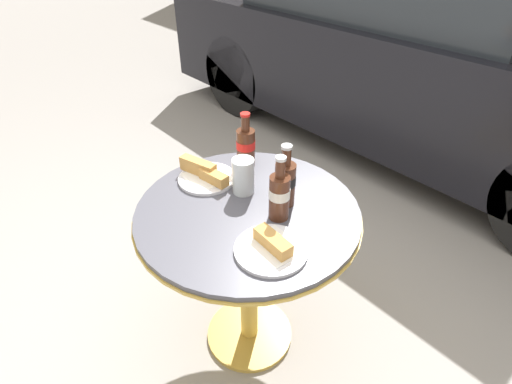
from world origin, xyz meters
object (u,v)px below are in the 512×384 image
Objects in this scene: cola_bottle_center at (279,195)px; lunch_plate_far at (205,175)px; lunch_plate_near at (272,247)px; cola_bottle_left at (285,182)px; cola_bottle_right at (246,146)px; bistro_table at (248,239)px; drinking_glass at (243,177)px; parked_car at (419,55)px.

lunch_plate_far is (-0.34, -0.05, -0.07)m from cola_bottle_center.
lunch_plate_near is at bearing -9.92° from lunch_plate_far.
cola_bottle_center is at bearing -58.30° from cola_bottle_left.
bistro_table is at bearing -39.30° from cola_bottle_right.
drinking_glass is (-0.09, 0.05, 0.20)m from bistro_table.
cola_bottle_left is 0.08m from cola_bottle_center.
drinking_glass is (-0.15, -0.06, -0.03)m from cola_bottle_left.
bistro_table is at bearing -74.30° from parked_car.
drinking_glass is at bearing 20.81° from lunch_plate_far.
lunch_plate_near is at bearing -51.51° from cola_bottle_center.
drinking_glass is at bearing -43.20° from cola_bottle_right.
lunch_plate_near is at bearing -21.60° from bistro_table.
cola_bottle_left is 1.00× the size of lunch_plate_far.
bistro_table is at bearing 158.40° from lunch_plate_near.
lunch_plate_far reaches higher than bistro_table.
lunch_plate_near is at bearing -70.19° from parked_car.
lunch_plate_far is (-0.24, -0.00, 0.16)m from bistro_table.
cola_bottle_right is (-0.21, 0.18, 0.23)m from bistro_table.
cola_bottle_left is at bearing -71.97° from parked_car.
lunch_plate_far is at bearing -158.49° from cola_bottle_left.
lunch_plate_near is 2.42m from parked_car.
cola_bottle_right is at bearing 83.01° from lunch_plate_far.
bistro_table is at bearing -32.43° from drinking_glass.
bistro_table is 0.19× the size of parked_car.
drinking_glass is at bearing 147.57° from bistro_table.
lunch_plate_near is (0.14, -0.19, -0.07)m from cola_bottle_left.
cola_bottle_right reaches higher than drinking_glass.
cola_bottle_center is at bearing 8.48° from lunch_plate_far.
drinking_glass is 0.17m from lunch_plate_far.
cola_bottle_left is at bearing 121.70° from cola_bottle_center.
parked_car is at bearing 99.83° from lunch_plate_far.
cola_bottle_right is 0.97× the size of cola_bottle_center.
lunch_plate_far is at bearing 170.08° from lunch_plate_near.
cola_bottle_right is 0.18m from drinking_glass.
cola_bottle_center is at bearing -71.50° from parked_car.
parked_car reaches higher than cola_bottle_left.
lunch_plate_far is (-0.02, -0.18, -0.07)m from cola_bottle_right.
cola_bottle_right is at bearing -78.72° from parked_car.
lunch_plate_far is at bearing -96.99° from cola_bottle_right.
cola_bottle_center is at bearing 24.83° from bistro_table.
cola_bottle_center is at bearing 128.49° from lunch_plate_near.
cola_bottle_left is at bearing 62.01° from bistro_table.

